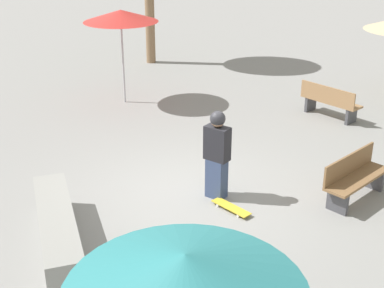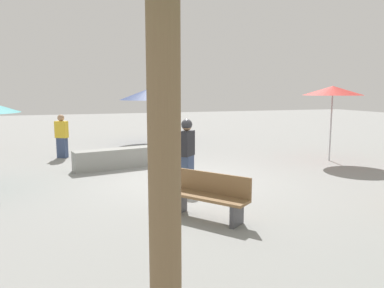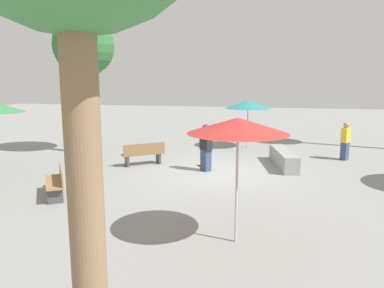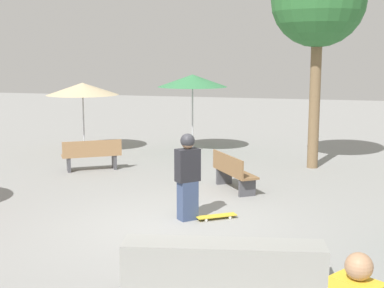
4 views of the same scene
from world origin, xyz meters
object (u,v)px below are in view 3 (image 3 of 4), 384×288
(shade_umbrella_teal, at_px, (248,104))
(skateboard, at_px, (204,166))
(skater_main, at_px, (206,146))
(bench_far, at_px, (56,182))
(palm_tree_right, at_px, (84,47))
(bench_near, at_px, (143,154))
(concrete_ledge, at_px, (283,158))
(bystander_watching, at_px, (345,141))
(shade_umbrella_red, at_px, (238,126))

(shade_umbrella_teal, bearing_deg, skateboard, 73.30)
(skater_main, xyz_separation_m, bench_far, (3.57, 3.77, -0.48))
(bench_far, distance_m, palm_tree_right, 7.42)
(skater_main, relative_size, bench_near, 1.09)
(concrete_ledge, height_order, bystander_watching, bystander_watching)
(skater_main, xyz_separation_m, shade_umbrella_teal, (-1.14, -4.91, 1.14))
(bench_far, relative_size, palm_tree_right, 0.27)
(concrete_ledge, height_order, shade_umbrella_red, shade_umbrella_red)
(bench_near, relative_size, bystander_watching, 1.00)
(skater_main, xyz_separation_m, skateboard, (0.18, -0.53, -0.85))
(bench_near, relative_size, shade_umbrella_red, 0.61)
(shade_umbrella_teal, bearing_deg, shade_umbrella_red, 92.52)
(bench_far, relative_size, shade_umbrella_teal, 0.70)
(skater_main, relative_size, concrete_ledge, 0.59)
(bench_near, height_order, bystander_watching, bystander_watching)
(skater_main, height_order, shade_umbrella_teal, shade_umbrella_teal)
(shade_umbrella_red, bearing_deg, palm_tree_right, -47.01)
(bench_far, bearing_deg, palm_tree_right, -14.48)
(concrete_ledge, relative_size, bench_near, 1.83)
(bench_near, distance_m, shade_umbrella_red, 7.55)
(bench_far, bearing_deg, skater_main, -77.09)
(shade_umbrella_teal, distance_m, bystander_watching, 4.66)
(concrete_ledge, xyz_separation_m, palm_tree_right, (8.31, -0.76, 4.26))
(shade_umbrella_red, bearing_deg, shade_umbrella_teal, -87.48)
(palm_tree_right, bearing_deg, skateboard, 164.29)
(concrete_ledge, distance_m, palm_tree_right, 9.37)
(skater_main, distance_m, shade_umbrella_red, 6.06)
(skater_main, relative_size, palm_tree_right, 0.29)
(concrete_ledge, xyz_separation_m, shade_umbrella_red, (1.12, 6.96, 2.06))
(shade_umbrella_teal, relative_size, palm_tree_right, 0.38)
(skater_main, relative_size, bench_far, 1.07)
(shade_umbrella_teal, height_order, palm_tree_right, palm_tree_right)
(concrete_ledge, xyz_separation_m, bystander_watching, (-2.45, -1.66, 0.46))
(skateboard, bearing_deg, palm_tree_right, 38.84)
(concrete_ledge, distance_m, bench_far, 8.08)
(bench_near, relative_size, palm_tree_right, 0.26)
(bench_near, bearing_deg, bystander_watching, -18.16)
(bench_far, height_order, palm_tree_right, palm_tree_right)
(concrete_ledge, relative_size, bench_far, 1.79)
(bench_far, height_order, shade_umbrella_teal, shade_umbrella_teal)
(bench_near, xyz_separation_m, shade_umbrella_teal, (-3.61, -4.52, 1.62))
(skater_main, relative_size, bystander_watching, 1.09)
(concrete_ledge, relative_size, bystander_watching, 1.84)
(shade_umbrella_teal, distance_m, palm_tree_right, 7.73)
(shade_umbrella_red, bearing_deg, skater_main, -74.18)
(skateboard, distance_m, bystander_watching, 5.92)
(skateboard, bearing_deg, skater_main, 162.83)
(bench_near, bearing_deg, skater_main, -45.70)
(bench_near, distance_m, bench_far, 4.30)
(palm_tree_right, bearing_deg, shade_umbrella_red, 132.99)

